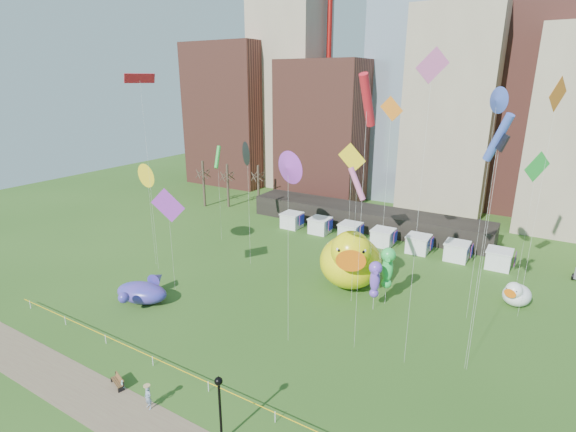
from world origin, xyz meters
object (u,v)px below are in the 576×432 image
Objects in this scene: seahorse_green at (387,265)px; whale_inflatable at (143,291)px; big_duck at (350,259)px; small_duck at (516,294)px; toddler at (123,385)px; seahorse_purple at (375,277)px; park_bench at (118,381)px; woman at (148,397)px; lamppost at (220,402)px.

whale_inflatable is at bearing -165.39° from seahorse_green.
small_duck is at bearing -6.24° from big_duck.
whale_inflatable is 14.07m from toddler.
park_bench is at bearing -142.30° from seahorse_purple.
park_bench is at bearing -131.66° from big_duck.
woman is at bearing -133.57° from seahorse_purple.
seahorse_purple is (4.17, -3.62, 0.37)m from big_duck.
park_bench is 0.64m from toddler.
whale_inflatable is at bearing 149.48° from park_bench.
lamppost reaches higher than woman.
woman reaches higher than park_bench.
lamppost is at bearing -98.24° from small_duck.
seahorse_purple reaches higher than whale_inflatable.
whale_inflatable is at bearing -132.07° from small_duck.
small_duck reaches higher than toddler.
small_duck is 2.21× the size of woman.
whale_inflatable reaches higher than woman.
seahorse_purple reaches higher than toddler.
seahorse_purple is 2.92× the size of woman.
woman is (-21.15, -30.12, -0.37)m from small_duck.
big_duck is 2.06× the size of lamppost.
big_duck is at bearing 144.70° from seahorse_green.
lamppost is (-14.75, -29.76, 1.80)m from small_duck.
small_duck is 0.76× the size of seahorse_purple.
small_duck is 38.83m from park_bench.
park_bench is 0.92× the size of woman.
park_bench is at bearing -135.29° from seahorse_green.
small_duck reaches higher than whale_inflatable.
whale_inflatable is at bearing 145.54° from toddler.
big_duck is 5.54m from seahorse_purple.
small_duck is 36.81m from woman.
seahorse_green reaches higher than seahorse_purple.
park_bench is 2.10× the size of toddler.
woman is (12.77, -10.69, -0.21)m from whale_inflatable.
toddler is at bearing -178.57° from woman.
seahorse_purple is 24.28m from whale_inflatable.
small_duck is 0.80× the size of lamppost.
park_bench is at bearing -173.95° from toddler.
seahorse_purple is 0.74× the size of whale_inflatable.
small_duck is 15.23m from seahorse_purple.
seahorse_green is at bearing -42.73° from big_duck.
seahorse_green is 7.84× the size of toddler.
seahorse_green is 25.80m from whale_inflatable.
small_duck is at bearing 62.72° from woman.
park_bench is (-8.47, -24.77, -2.91)m from big_duck.
whale_inflatable is 21.87m from lamppost.
small_duck is at bearing 63.49° from toddler.
small_duck is 5.05× the size of toddler.
small_duck is 0.64× the size of seahorse_green.
big_duck reaches higher than woman.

